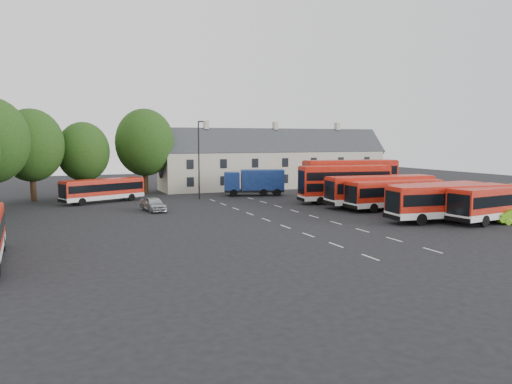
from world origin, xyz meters
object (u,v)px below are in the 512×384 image
Objects in this scene: box_truck at (255,181)px; lamppost at (199,158)px; bus_row_a at (499,201)px; silver_car at (153,204)px; bus_dd_south at (345,182)px.

lamppost is at bearing -155.09° from box_truck.
lamppost reaches higher than box_truck.
lamppost is (-19.89, 26.89, 3.24)m from bus_row_a.
silver_car is (-27.25, 18.66, -1.15)m from bus_row_a.
bus_dd_south is (-5.48, 16.61, 0.57)m from bus_row_a.
lamppost is (-14.41, 10.28, 2.66)m from bus_dd_south.
lamppost is at bearing 40.24° from silver_car.
bus_dd_south is 21.94m from silver_car.
box_truck is 0.84× the size of lamppost.
bus_row_a is 1.19× the size of lamppost.
bus_row_a is 2.60× the size of silver_car.
bus_dd_south is at bearing -42.55° from box_truck.
bus_dd_south is 13.08m from box_truck.
box_truck reaches higher than silver_car.
bus_dd_south is 1.33× the size of box_truck.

